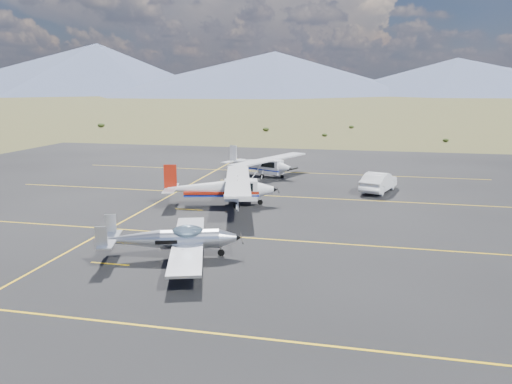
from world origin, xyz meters
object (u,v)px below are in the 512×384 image
at_px(aircraft_cessna, 221,187).
at_px(aircraft_plain, 260,164).
at_px(aircraft_low_wing, 174,239).
at_px(sedan, 379,182).

height_order(aircraft_cessna, aircraft_plain, aircraft_cessna).
relative_size(aircraft_low_wing, aircraft_plain, 0.90).
bearing_deg(sedan, aircraft_plain, -6.28).
bearing_deg(aircraft_low_wing, sedan, 43.48).
xyz_separation_m(aircraft_cessna, aircraft_plain, (0.19, 12.25, -0.12)).
height_order(aircraft_low_wing, aircraft_cessna, aircraft_cessna).
bearing_deg(aircraft_plain, aircraft_cessna, -67.08).
bearing_deg(sedan, aircraft_low_wing, 79.64).
bearing_deg(aircraft_cessna, sedan, 19.05).
xyz_separation_m(aircraft_low_wing, sedan, (10.14, 18.48, -0.15)).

